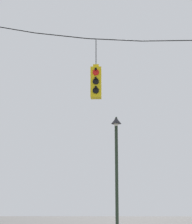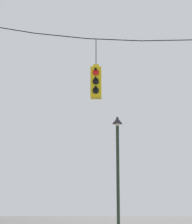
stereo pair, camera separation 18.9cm
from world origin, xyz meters
The scene contains 3 objects.
span_wire centered at (0.00, 0.16, 7.59)m, with size 12.21×0.03×0.70m.
traffic_light_near_left_pole centered at (-2.34, 0.16, 5.98)m, with size 0.34×0.58×1.98m.
street_lamp centered at (-1.67, 3.34, 3.64)m, with size 0.39×0.68×5.47m.
Camera 2 is at (-1.67, -13.21, 2.06)m, focal length 70.00 mm.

